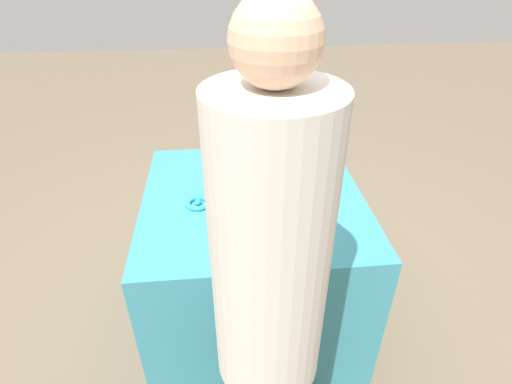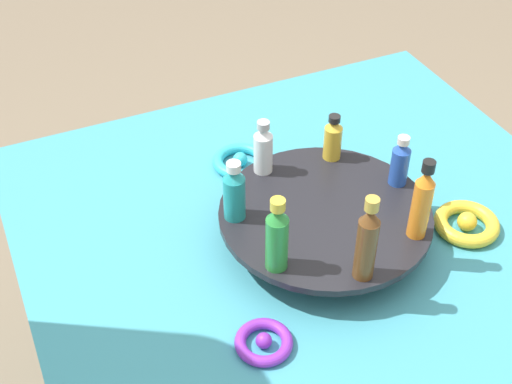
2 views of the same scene
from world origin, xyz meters
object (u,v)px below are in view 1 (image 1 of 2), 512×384
at_px(bottle_blue, 247,160).
at_px(person_figure, 268,327).
at_px(ribbon_bow_teal, 198,203).
at_px(bottle_clear, 221,182).
at_px(bottle_green, 275,187).
at_px(bottle_gold, 223,168).
at_px(ribbon_bow_gold, 264,167).
at_px(bottle_teal, 244,192).
at_px(ribbon_bow_purple, 297,217).
at_px(bottle_orange, 274,158).
at_px(display_stand, 253,188).
at_px(bottle_brown, 287,171).

height_order(bottle_blue, person_figure, person_figure).
bearing_deg(person_figure, ribbon_bow_teal, 18.40).
relative_size(bottle_clear, bottle_green, 0.79).
height_order(bottle_gold, ribbon_bow_gold, bottle_gold).
bearing_deg(bottle_teal, person_figure, 1.91).
bearing_deg(bottle_green, ribbon_bow_purple, 55.07).
distance_m(ribbon_bow_gold, ribbon_bow_teal, 0.43).
xyz_separation_m(ribbon_bow_teal, ribbon_bow_purple, (0.14, 0.40, -0.00)).
bearing_deg(bottle_teal, bottle_blue, 173.13).
relative_size(bottle_gold, ribbon_bow_gold, 0.79).
distance_m(bottle_orange, bottle_clear, 0.29).
xyz_separation_m(display_stand, bottle_gold, (-0.08, -0.12, 0.06)).
distance_m(bottle_orange, ribbon_bow_teal, 0.40).
relative_size(bottle_clear, bottle_brown, 0.69).
xyz_separation_m(display_stand, bottle_brown, (0.02, 0.15, 0.09)).
relative_size(bottle_orange, bottle_brown, 0.97).
bearing_deg(ribbon_bow_teal, bottle_blue, 130.82).
height_order(bottle_clear, ribbon_bow_teal, bottle_clear).
xyz_separation_m(bottle_blue, ribbon_bow_purple, (0.33, 0.18, -0.10)).
distance_m(bottle_teal, person_figure, 0.64).
relative_size(bottle_green, ribbon_bow_teal, 1.24).
bearing_deg(bottle_orange, bottle_green, -6.87).
relative_size(bottle_blue, ribbon_bow_purple, 1.11).
height_order(bottle_green, ribbon_bow_purple, bottle_green).
relative_size(bottle_blue, bottle_teal, 0.87).
bearing_deg(bottle_brown, ribbon_bow_teal, -85.50).
bearing_deg(display_stand, ribbon_bow_purple, 41.29).
bearing_deg(bottle_gold, bottle_brown, 70.27).
xyz_separation_m(bottle_clear, ribbon_bow_purple, (0.14, 0.30, -0.10)).
height_order(bottle_orange, ribbon_bow_purple, bottle_orange).
xyz_separation_m(bottle_clear, bottle_brown, (-0.03, 0.29, 0.02)).
height_order(bottle_green, bottle_brown, bottle_brown).
relative_size(bottle_gold, bottle_brown, 0.59).
relative_size(ribbon_bow_gold, ribbon_bow_teal, 1.07).
xyz_separation_m(bottle_blue, ribbon_bow_gold, (-0.09, 0.09, -0.09)).
distance_m(bottle_clear, ribbon_bow_gold, 0.37).
xyz_separation_m(bottle_blue, bottle_clear, (0.20, -0.12, 0.00)).
xyz_separation_m(display_stand, ribbon_bow_teal, (0.05, -0.24, -0.03)).
bearing_deg(display_stand, bottle_green, 31.70).
xyz_separation_m(bottle_brown, ribbon_bow_purple, (0.17, 0.02, -0.12)).
relative_size(bottle_teal, ribbon_bow_teal, 1.03).
relative_size(bottle_green, ribbon_bow_purple, 1.51).
height_order(bottle_teal, bottle_brown, bottle_brown).
bearing_deg(ribbon_bow_teal, bottle_brown, 94.50).
distance_m(display_stand, ribbon_bow_gold, 0.25).
xyz_separation_m(bottle_teal, ribbon_bow_teal, (-0.09, -0.19, -0.10)).
bearing_deg(bottle_green, ribbon_bow_teal, -103.66).
height_order(display_stand, bottle_green, bottle_green).
height_order(display_stand, bottle_gold, bottle_gold).
height_order(bottle_orange, bottle_green, bottle_orange).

